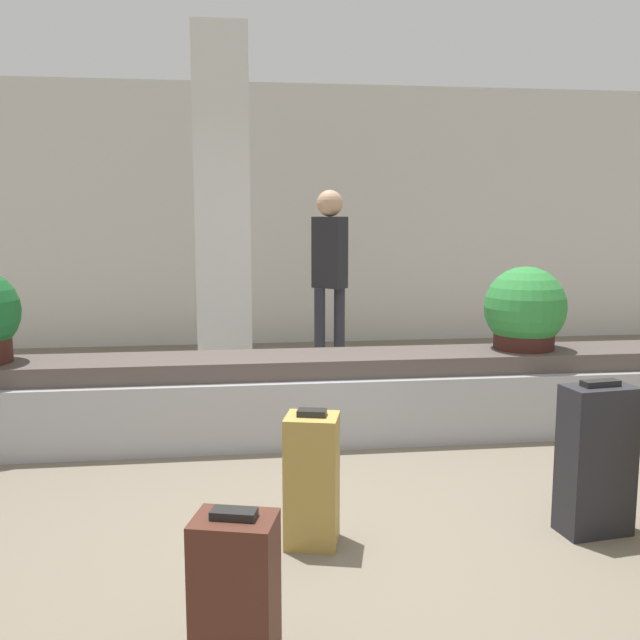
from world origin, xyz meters
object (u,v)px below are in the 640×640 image
suitcase_0 (596,459)px  potted_plant_0 (525,311)px  pillar (223,215)px  suitcase_5 (235,591)px  suitcase_4 (312,480)px  traveler_0 (330,264)px

suitcase_0 → potted_plant_0: size_ratio=1.27×
pillar → suitcase_5: pillar is taller
pillar → suitcase_4: (0.42, -3.14, -1.28)m
suitcase_4 → traveler_0: bearing=95.0°
pillar → traveler_0: 1.28m
suitcase_0 → potted_plant_0: (0.38, 1.81, 0.51)m
pillar → potted_plant_0: 2.72m
suitcase_0 → suitcase_4: suitcase_0 is taller
suitcase_5 → potted_plant_0: (2.19, 2.66, 0.61)m
suitcase_4 → suitcase_5: size_ratio=1.17×
suitcase_5 → suitcase_0: bearing=40.8°
suitcase_0 → suitcase_5: bearing=-162.1°
traveler_0 → pillar: bearing=73.0°
suitcase_0 → suitcase_4: (-1.43, 0.06, -0.06)m
suitcase_0 → suitcase_5: suitcase_0 is taller
pillar → suitcase_5: (0.04, -4.04, -1.32)m
traveler_0 → potted_plant_0: bearing=165.1°
suitcase_4 → suitcase_5: (-0.38, -0.91, -0.05)m
suitcase_4 → potted_plant_0: size_ratio=1.09×
pillar → traveler_0: pillar is taller
potted_plant_0 → pillar: bearing=148.1°
pillar → suitcase_5: 4.25m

